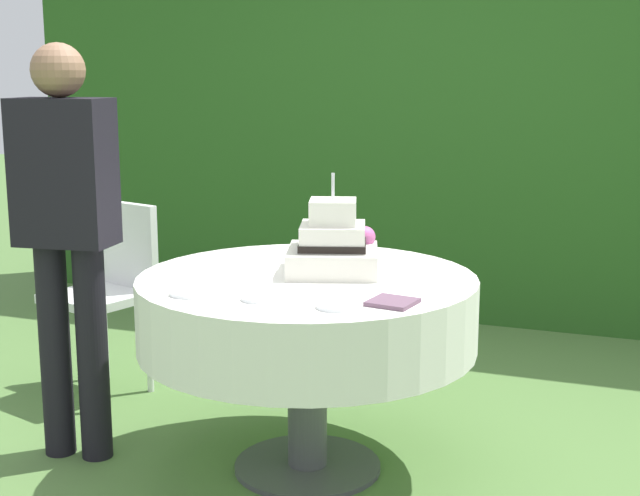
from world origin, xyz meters
The scene contains 10 objects.
ground_plane centered at (0.00, 0.00, 0.00)m, with size 20.00×20.00×0.00m, color #547A3D.
foliage_hedge centered at (0.00, 2.49, 1.23)m, with size 5.58×0.58×2.45m, color #28561E.
cake_table centered at (0.00, 0.00, 0.62)m, with size 1.25×1.25×0.76m.
wedding_cake centered at (0.07, 0.10, 0.86)m, with size 0.42×0.42×0.37m.
serving_plate_near centered at (0.25, -0.38, 0.76)m, with size 0.12×0.12×0.01m, color white.
serving_plate_far centered at (-0.27, -0.39, 0.76)m, with size 0.14×0.14×0.01m, color white.
serving_plate_left centered at (-0.03, -0.38, 0.76)m, with size 0.10×0.10×0.01m, color white.
napkin_stack centered at (0.41, -0.27, 0.76)m, with size 0.14×0.14×0.01m, color #6B4C60.
garden_chair centered at (-1.18, 0.48, 0.54)m, with size 0.50×0.50×0.89m.
standing_person centered at (-0.90, -0.20, 0.93)m, with size 0.38×0.24×1.60m.
Camera 1 is at (1.19, -2.99, 1.51)m, focal length 50.55 mm.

